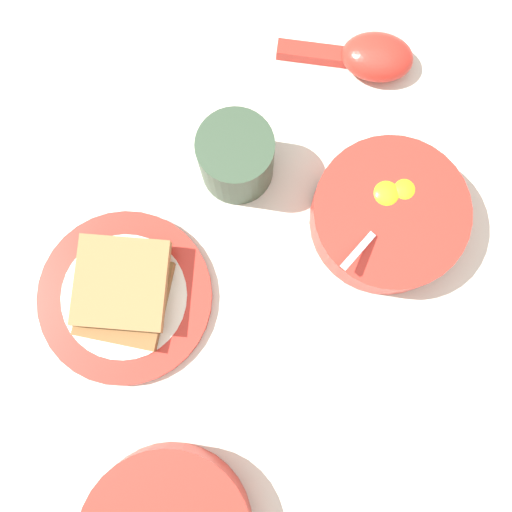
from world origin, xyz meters
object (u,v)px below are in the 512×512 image
object	(u,v)px
toast_plate	(125,297)
soup_spoon	(369,57)
toast_sandwich	(123,293)
drinking_cup	(236,157)
egg_bowl	(388,216)

from	to	relation	value
toast_plate	soup_spoon	bearing A→B (deg)	122.51
toast_plate	soup_spoon	distance (m)	0.37
toast_sandwich	drinking_cup	size ratio (longest dim) A/B	1.56
drinking_cup	egg_bowl	bearing A→B (deg)	57.31
egg_bowl	soup_spoon	bearing A→B (deg)	171.19
soup_spoon	drinking_cup	distance (m)	0.19
toast_plate	drinking_cup	world-z (taller)	drinking_cup
egg_bowl	drinking_cup	world-z (taller)	drinking_cup
toast_plate	soup_spoon	xyz separation A→B (m)	(-0.20, 0.31, 0.01)
egg_bowl	toast_sandwich	bearing A→B (deg)	-86.21
egg_bowl	soup_spoon	world-z (taller)	egg_bowl
toast_plate	drinking_cup	bearing A→B (deg)	127.35
toast_sandwich	soup_spoon	xyz separation A→B (m)	(-0.20, 0.31, -0.01)
toast_plate	egg_bowl	bearing A→B (deg)	93.99
toast_plate	toast_sandwich	bearing A→B (deg)	112.53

